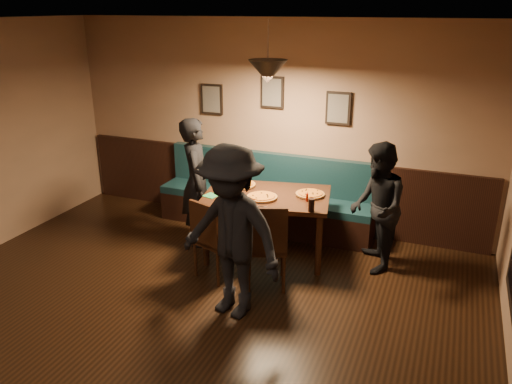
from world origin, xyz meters
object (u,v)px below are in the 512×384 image
booth_bench (264,194)px  chair_near_left (217,238)px  diner_right (377,208)px  dining_table (267,225)px  diner_front (231,233)px  tabasco_bottle (307,197)px  soda_glass (311,205)px  diner_left (197,182)px  chair_near_right (266,244)px

booth_bench → chair_near_left: size_ratio=3.18×
chair_near_left → diner_right: 1.86m
dining_table → chair_near_left: (-0.34, -0.70, 0.07)m
diner_front → tabasco_bottle: size_ratio=15.29×
chair_near_left → soda_glass: (0.98, 0.39, 0.40)m
diner_left → soda_glass: bearing=-126.2°
diner_right → tabasco_bottle: bearing=-93.0°
booth_bench → chair_near_left: bearing=-90.7°
soda_glass → tabasco_bottle: soda_glass is taller
diner_right → tabasco_bottle: size_ratio=13.25×
soda_glass → tabasco_bottle: size_ratio=1.30×
booth_bench → dining_table: size_ratio=2.01×
diner_right → soda_glass: bearing=-71.4°
booth_bench → diner_right: 1.73m
booth_bench → dining_table: 0.82m
dining_table → diner_front: (0.13, -1.31, 0.48)m
dining_table → diner_left: (-0.96, 0.02, 0.43)m
soda_glass → chair_near_right: bearing=-136.3°
diner_right → tabasco_bottle: (-0.78, -0.20, 0.10)m
booth_bench → diner_right: bearing=-20.2°
booth_bench → diner_front: size_ratio=1.71×
dining_table → diner_front: bearing=-96.0°
booth_bench → tabasco_bottle: 1.20m
diner_left → diner_front: bearing=-165.4°
dining_table → diner_right: (1.29, 0.16, 0.36)m
diner_right → tabasco_bottle: diner_right is taller
chair_near_right → soda_glass: (0.39, 0.37, 0.37)m
soda_glass → diner_left: bearing=168.3°
dining_table → tabasco_bottle: tabasco_bottle is taller
booth_bench → chair_near_right: bearing=-68.3°
chair_near_left → dining_table: bearing=82.5°
diner_front → soda_glass: (0.52, 1.00, -0.00)m
diner_left → soda_glass: size_ratio=11.12×
dining_table → soda_glass: (0.64, -0.31, 0.47)m
dining_table → chair_near_right: bearing=-81.2°
chair_near_left → soda_glass: soda_glass is taller
diner_left → diner_right: diner_left is taller
chair_near_right → soda_glass: bearing=22.6°
diner_left → tabasco_bottle: bearing=-116.8°
chair_near_right → dining_table: bearing=89.2°
chair_near_left → diner_front: 0.87m
dining_table → chair_near_left: bearing=-127.1°
chair_near_left → diner_front: (0.46, -0.61, 0.41)m
tabasco_bottle → booth_bench: bearing=136.3°
diner_front → soda_glass: bearing=75.9°
dining_table → chair_near_left: size_ratio=1.58×
chair_near_left → tabasco_bottle: (0.85, 0.66, 0.38)m
diner_front → tabasco_bottle: bearing=86.3°
booth_bench → chair_near_left: 1.45m
booth_bench → dining_table: booth_bench is taller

